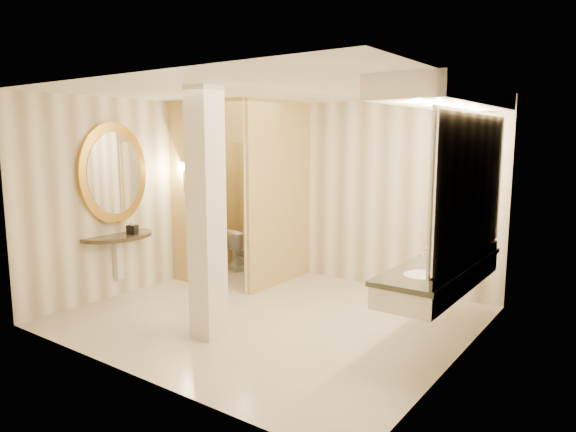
% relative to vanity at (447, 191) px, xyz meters
% --- Properties ---
extents(floor, '(4.50, 4.50, 0.00)m').
position_rel_vanity_xyz_m(floor, '(-1.98, -0.40, -1.63)').
color(floor, beige).
rests_on(floor, ground).
extents(ceiling, '(4.50, 4.50, 0.00)m').
position_rel_vanity_xyz_m(ceiling, '(-1.98, -0.40, 1.07)').
color(ceiling, white).
rests_on(ceiling, wall_back).
extents(wall_back, '(4.50, 0.02, 2.70)m').
position_rel_vanity_xyz_m(wall_back, '(-1.98, 1.60, -0.28)').
color(wall_back, white).
rests_on(wall_back, floor).
extents(wall_front, '(4.50, 0.02, 2.70)m').
position_rel_vanity_xyz_m(wall_front, '(-1.98, -2.40, -0.28)').
color(wall_front, white).
rests_on(wall_front, floor).
extents(wall_left, '(0.02, 4.00, 2.70)m').
position_rel_vanity_xyz_m(wall_left, '(-4.23, -0.40, -0.28)').
color(wall_left, white).
rests_on(wall_left, floor).
extents(wall_right, '(0.02, 4.00, 2.70)m').
position_rel_vanity_xyz_m(wall_right, '(0.27, -0.40, -0.28)').
color(wall_right, white).
rests_on(wall_right, floor).
extents(toilet_closet, '(1.50, 1.55, 2.70)m').
position_rel_vanity_xyz_m(toilet_closet, '(-3.11, 0.57, -0.24)').
color(toilet_closet, tan).
rests_on(toilet_closet, floor).
extents(wall_sconce, '(0.14, 0.14, 0.42)m').
position_rel_vanity_xyz_m(wall_sconce, '(-3.90, 0.03, 0.10)').
color(wall_sconce, '#BD803C').
rests_on(wall_sconce, toilet_closet).
extents(vanity, '(0.75, 2.37, 2.09)m').
position_rel_vanity_xyz_m(vanity, '(0.00, 0.00, 0.00)').
color(vanity, silver).
rests_on(vanity, floor).
extents(console_shelf, '(1.04, 1.04, 1.97)m').
position_rel_vanity_xyz_m(console_shelf, '(-4.19, -0.98, -0.28)').
color(console_shelf, black).
rests_on(console_shelf, floor).
extents(pillar, '(0.30, 0.30, 2.70)m').
position_rel_vanity_xyz_m(pillar, '(-2.15, -1.30, -0.28)').
color(pillar, silver).
rests_on(pillar, floor).
extents(tissue_box, '(0.16, 0.16, 0.12)m').
position_rel_vanity_xyz_m(tissue_box, '(-3.99, -0.86, -0.69)').
color(tissue_box, black).
rests_on(tissue_box, console_shelf).
extents(toilet, '(0.52, 0.73, 0.68)m').
position_rel_vanity_xyz_m(toilet, '(-3.73, 1.18, -1.29)').
color(toilet, white).
rests_on(toilet, floor).
extents(soap_bottle_a, '(0.06, 0.07, 0.13)m').
position_rel_vanity_xyz_m(soap_bottle_a, '(-0.09, -0.07, -0.69)').
color(soap_bottle_a, beige).
rests_on(soap_bottle_a, vanity).
extents(soap_bottle_b, '(0.10, 0.10, 0.12)m').
position_rel_vanity_xyz_m(soap_bottle_b, '(-0.04, -0.12, -0.69)').
color(soap_bottle_b, silver).
rests_on(soap_bottle_b, vanity).
extents(soap_bottle_c, '(0.09, 0.09, 0.23)m').
position_rel_vanity_xyz_m(soap_bottle_c, '(-0.03, -0.44, -0.64)').
color(soap_bottle_c, '#C6B28C').
rests_on(soap_bottle_c, vanity).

